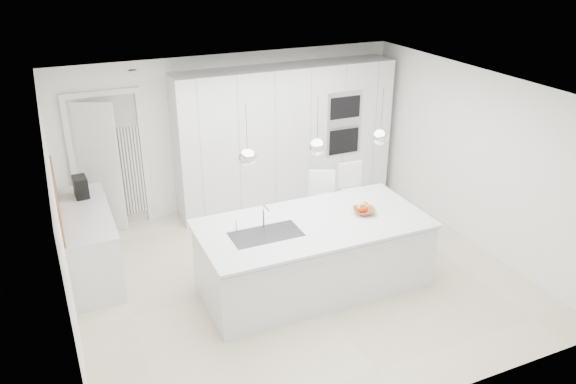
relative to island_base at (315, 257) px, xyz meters
name	(u,v)px	position (x,y,z in m)	size (l,w,h in m)	color
floor	(297,276)	(-0.10, 0.30, -0.43)	(5.50, 5.50, 0.00)	beige
wall_back	(233,132)	(-0.10, 2.80, 0.82)	(5.50, 5.50, 0.00)	white
wall_left	(61,233)	(-2.85, 0.30, 0.82)	(5.00, 5.00, 0.00)	white
ceiling	(299,90)	(-0.10, 0.30, 2.07)	(5.50, 5.50, 0.00)	white
tall_cabinets	(286,137)	(0.70, 2.50, 0.72)	(3.60, 0.60, 2.30)	silver
oven_stack	(344,124)	(1.60, 2.19, 0.92)	(0.62, 0.04, 1.05)	#A5A5A8
doorway_frame	(110,164)	(-2.05, 2.77, 0.59)	(1.11, 0.08, 2.13)	white
hallway_door	(93,168)	(-2.30, 2.72, 0.57)	(0.82, 0.04, 2.00)	white
radiator	(133,171)	(-1.73, 2.76, 0.42)	(0.32, 0.04, 1.40)	white
left_base_cabinets	(90,244)	(-2.55, 1.50, 0.00)	(0.60, 1.80, 0.86)	silver
left_worktop	(85,213)	(-2.55, 1.50, 0.45)	(0.62, 1.82, 0.04)	silver
oak_backsplash	(57,198)	(-2.84, 1.50, 0.72)	(0.02, 1.80, 0.50)	#94592E
island_base	(315,257)	(0.00, 0.00, 0.00)	(2.80, 1.20, 0.86)	silver
island_worktop	(313,224)	(0.00, 0.05, 0.45)	(2.84, 1.40, 0.04)	silver
island_sink	(266,240)	(-0.65, 0.00, 0.39)	(0.84, 0.44, 0.18)	#3F3F42
island_tap	(263,215)	(-0.60, 0.20, 0.62)	(0.02, 0.02, 0.30)	white
pendant_left	(247,157)	(-0.85, 0.00, 1.47)	(0.20, 0.20, 0.20)	white
pendant_mid	(317,147)	(0.00, 0.00, 1.47)	(0.20, 0.20, 0.20)	white
pendant_right	(380,137)	(0.85, 0.00, 1.47)	(0.20, 0.20, 0.20)	white
fruit_bowl	(364,211)	(0.70, 0.01, 0.50)	(0.27, 0.27, 0.07)	#94592E
espresso_machine	(81,187)	(-2.53, 1.99, 0.61)	(0.17, 0.27, 0.29)	black
bar_stool_left	(326,213)	(0.57, 0.80, 0.15)	(0.38, 0.53, 1.15)	white
bar_stool_right	(354,203)	(1.10, 0.93, 0.14)	(0.38, 0.52, 1.14)	white
apple_a	(363,210)	(0.67, -0.01, 0.54)	(0.08, 0.08, 0.08)	#A92403
apple_b	(361,210)	(0.63, -0.02, 0.54)	(0.07, 0.07, 0.07)	#A92403
apple_c	(365,209)	(0.68, -0.02, 0.54)	(0.08, 0.08, 0.08)	#A92403
banana_bunch	(363,206)	(0.68, 0.03, 0.58)	(0.20, 0.20, 0.03)	yellow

